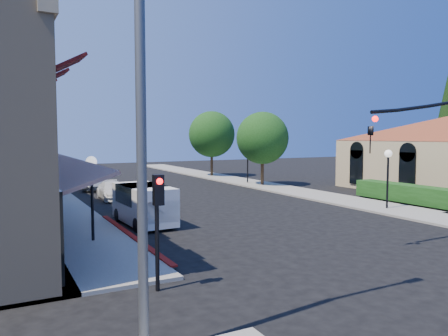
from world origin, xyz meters
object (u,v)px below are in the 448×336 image
street_tree_a (263,138)px  secondary_signal (158,211)px  lamppost_left_near (92,177)px  lamppost_left_far (51,160)px  conifer_far (447,116)px  street_tree_b (212,134)px  lamppost_right_near (388,164)px  cobra_streetlight (158,90)px  parked_car_d (95,182)px  white_van (144,202)px  parked_car_b (143,204)px  lamppost_right_far (248,154)px  parked_car_c (112,191)px  parked_car_a (142,208)px

street_tree_a → secondary_signal: bearing=-129.2°
secondary_signal → lamppost_left_near: lamppost_left_near is taller
secondary_signal → lamppost_left_far: 20.60m
secondary_signal → lamppost_left_near: 6.63m
conifer_far → street_tree_b: size_ratio=1.57×
street_tree_b → lamppost_right_near: bearing=-90.7°
conifer_far → lamppost_right_near: bearing=-152.9°
cobra_streetlight → street_tree_a: bearing=53.2°
conifer_far → parked_car_d: bearing=166.3°
street_tree_b → lamppost_left_near: bearing=-125.8°
cobra_streetlight → white_van: size_ratio=2.08×
secondary_signal → parked_car_b: secondary_signal is taller
lamppost_right_far → parked_car_d: size_ratio=0.79×
white_van → parked_car_d: size_ratio=0.99×
lamppost_left_near → lamppost_right_far: 23.35m
conifer_far → parked_car_d: 34.25m
secondary_signal → lamppost_right_far: 27.98m
street_tree_a → cobra_streetlight: size_ratio=0.70×
secondary_signal → lamppost_left_near: size_ratio=0.93×
street_tree_a → parked_car_c: size_ratio=1.54×
secondary_signal → parked_car_d: 24.86m
parked_car_d → cobra_streetlight: bearing=-92.0°
conifer_far → white_van: (-33.50, -7.40, -5.23)m
lamppost_left_near → parked_car_c: lamppost_left_near is taller
lamppost_right_near → parked_car_d: bearing=126.5°
lamppost_left_far → parked_car_c: lamppost_left_far is taller
secondary_signal → parked_car_b: (3.20, 11.59, -1.65)m
cobra_streetlight → lamppost_right_near: 20.44m
lamppost_left_near → secondary_signal: bearing=-85.7°
cobra_streetlight → lamppost_right_far: bearing=55.8°
street_tree_a → lamppost_right_far: size_ratio=1.82×
lamppost_right_near → conifer_far: bearing=27.1°
secondary_signal → lamppost_left_far: bearing=91.4°
conifer_far → white_van: bearing=-167.5°
street_tree_b → parked_car_a: street_tree_b is taller
lamppost_right_near → cobra_streetlight: bearing=-150.5°
parked_car_a → parked_car_b: (0.39, 1.00, 0.08)m
lamppost_left_near → parked_car_d: 18.50m
street_tree_b → lamppost_right_near: 24.07m
lamppost_left_near → parked_car_c: (3.70, 12.00, -2.13)m
cobra_streetlight → lamppost_left_near: (0.65, 10.00, -2.53)m
lamppost_right_far → parked_car_d: (-13.30, 2.00, -2.11)m
street_tree_b → lamppost_left_far: (-17.30, -10.00, -1.81)m
street_tree_b → parked_car_d: street_tree_b is taller
conifer_far → lamppost_right_near: 22.21m
secondary_signal → lamppost_left_far: lamppost_left_far is taller
street_tree_a → white_van: street_tree_a is taller
lamppost_left_far → parked_car_d: bearing=47.2°
conifer_far → street_tree_a: bearing=168.2°
street_tree_a → parked_car_a: bearing=-144.4°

